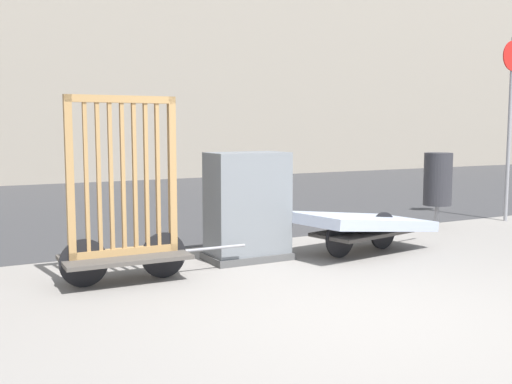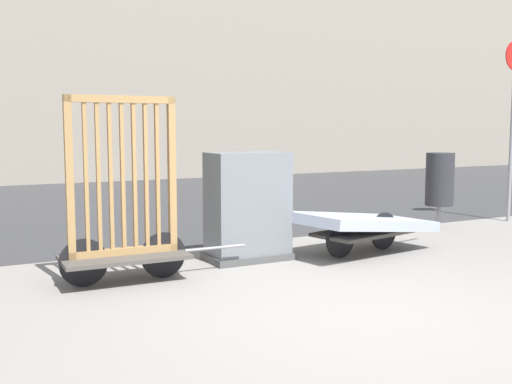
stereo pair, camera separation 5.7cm
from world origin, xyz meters
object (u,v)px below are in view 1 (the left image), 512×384
bike_cart_with_bedframe (125,218)px  sign_post (511,108)px  trash_bin (438,179)px  bike_cart_with_mattress (363,224)px  utility_cabinet (247,210)px

bike_cart_with_bedframe → sign_post: size_ratio=0.66×
trash_bin → bike_cart_with_bedframe: bearing=-169.6°
bike_cart_with_bedframe → bike_cart_with_mattress: bike_cart_with_bedframe is taller
bike_cart_with_bedframe → bike_cart_with_mattress: 2.93m
bike_cart_with_mattress → trash_bin: bearing=11.7°
bike_cart_with_bedframe → sign_post: 6.73m
trash_bin → sign_post: sign_post is taller
utility_cabinet → trash_bin: bearing=9.4°
bike_cart_with_bedframe → trash_bin: size_ratio=1.70×
sign_post → bike_cart_with_bedframe: bearing=-172.1°
bike_cart_with_mattress → trash_bin: 2.35m
utility_cabinet → sign_post: 5.23m
bike_cart_with_bedframe → trash_bin: bearing=11.5°
bike_cart_with_bedframe → bike_cart_with_mattress: (2.92, 0.00, -0.27)m
bike_cart_with_bedframe → sign_post: sign_post is taller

